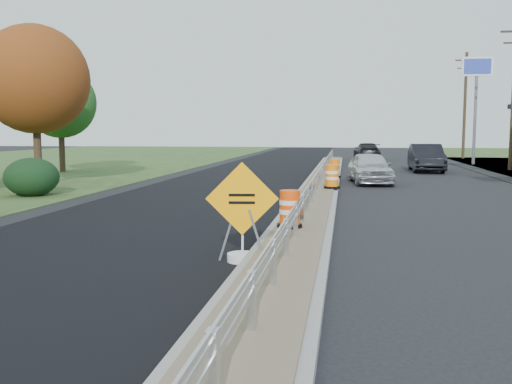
# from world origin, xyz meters

# --- Properties ---
(ground) EXTENTS (140.00, 140.00, 0.00)m
(ground) POSITION_xyz_m (0.00, 0.00, 0.00)
(ground) COLOR black
(ground) RESTS_ON ground
(milled_overlay) EXTENTS (7.20, 120.00, 0.01)m
(milled_overlay) POSITION_xyz_m (-4.40, 10.00, 0.01)
(milled_overlay) COLOR black
(milled_overlay) RESTS_ON ground
(median) EXTENTS (1.60, 55.00, 0.23)m
(median) POSITION_xyz_m (0.00, 8.00, 0.11)
(median) COLOR gray
(median) RESTS_ON ground
(guardrail) EXTENTS (0.10, 46.15, 0.72)m
(guardrail) POSITION_xyz_m (0.00, 9.00, 0.73)
(guardrail) COLOR silver
(guardrail) RESTS_ON median
(pylon_sign_north) EXTENTS (2.20, 0.30, 7.90)m
(pylon_sign_north) POSITION_xyz_m (10.50, 30.00, 6.48)
(pylon_sign_north) COLOR slate
(pylon_sign_north) RESTS_ON ground
(utility_pole_north) EXTENTS (1.90, 0.26, 9.40)m
(utility_pole_north) POSITION_xyz_m (11.50, 39.00, 4.93)
(utility_pole_north) COLOR #473523
(utility_pole_north) RESTS_ON ground
(hedge_north) EXTENTS (2.09, 2.09, 1.52)m
(hedge_north) POSITION_xyz_m (-11.00, 6.00, 0.76)
(hedge_north) COLOR black
(hedge_north) RESTS_ON ground
(tree_near_red) EXTENTS (4.95, 4.95, 7.35)m
(tree_near_red) POSITION_xyz_m (-13.00, 10.00, 4.86)
(tree_near_red) COLOR #473523
(tree_near_red) RESTS_ON ground
(tree_near_back) EXTENTS (4.29, 4.29, 6.37)m
(tree_near_back) POSITION_xyz_m (-16.00, 18.00, 4.21)
(tree_near_back) COLOR #473523
(tree_near_back) RESTS_ON ground
(caution_sign) EXTENTS (1.42, 0.60, 1.97)m
(caution_sign) POSITION_xyz_m (-0.90, -3.67, 0.50)
(caution_sign) COLOR white
(caution_sign) RESTS_ON ground
(barrel_median_near) EXTENTS (0.61, 0.61, 0.90)m
(barrel_median_near) POSITION_xyz_m (-0.24, -0.85, 0.66)
(barrel_median_near) COLOR black
(barrel_median_near) RESTS_ON median
(barrel_median_mid) EXTENTS (0.65, 0.65, 0.96)m
(barrel_median_mid) POSITION_xyz_m (0.55, 8.63, 0.69)
(barrel_median_mid) COLOR black
(barrel_median_mid) RESTS_ON median
(barrel_median_far) EXTENTS (0.61, 0.61, 0.89)m
(barrel_median_far) POSITION_xyz_m (0.55, 14.02, 0.66)
(barrel_median_far) COLOR black
(barrel_median_far) RESTS_ON median
(car_silver) EXTENTS (2.32, 4.65, 1.52)m
(car_silver) POSITION_xyz_m (2.25, 13.53, 0.76)
(car_silver) COLOR silver
(car_silver) RESTS_ON ground
(car_dark_mid) EXTENTS (1.85, 5.20, 1.71)m
(car_dark_mid) POSITION_xyz_m (6.03, 22.15, 0.85)
(car_dark_mid) COLOR black
(car_dark_mid) RESTS_ON ground
(car_dark_far) EXTENTS (2.32, 5.10, 1.45)m
(car_dark_far) POSITION_xyz_m (2.91, 36.33, 0.72)
(car_dark_far) COLOR black
(car_dark_far) RESTS_ON ground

